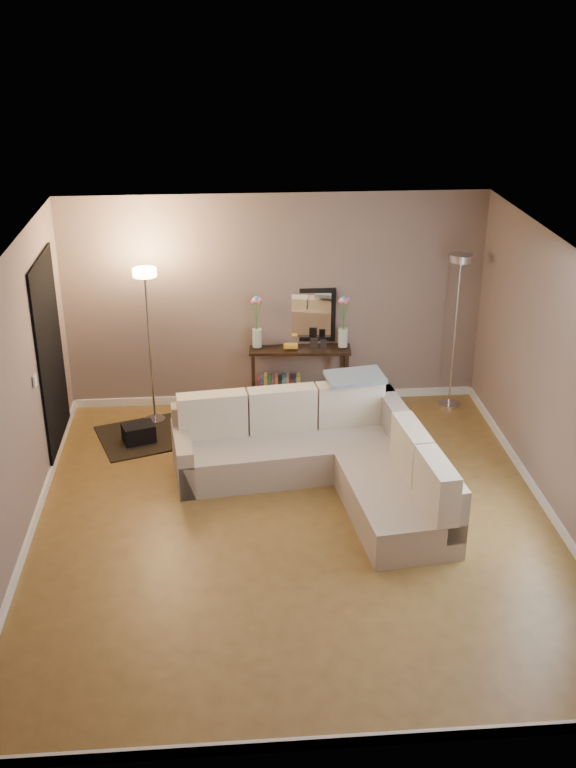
{
  "coord_description": "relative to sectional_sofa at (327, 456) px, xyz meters",
  "views": [
    {
      "loc": [
        -0.61,
        -6.94,
        4.61
      ],
      "look_at": [
        0.0,
        0.8,
        1.1
      ],
      "focal_mm": 40.0,
      "sensor_mm": 36.0,
      "label": 1
    }
  ],
  "objects": [
    {
      "name": "baseboard_right",
      "position": [
        2.09,
        -0.69,
        -0.27
      ],
      "size": [
        0.03,
        5.5,
        0.1
      ],
      "primitive_type": "cube",
      "color": "white",
      "rests_on": "ground"
    },
    {
      "name": "leaning_mirror",
      "position": [
        -0.1,
        2.07,
        0.8
      ],
      "size": [
        0.87,
        0.1,
        0.68
      ],
      "color": "black",
      "rests_on": "console_table"
    },
    {
      "name": "floor_lamp_lit",
      "position": [
        -1.88,
        1.59,
        1.01
      ],
      "size": [
        0.34,
        0.34,
        1.88
      ],
      "color": "silver",
      "rests_on": "floor"
    },
    {
      "name": "charcoal_rug",
      "position": [
        -1.86,
        1.22,
        -0.31
      ],
      "size": [
        1.45,
        1.26,
        0.02
      ],
      "primitive_type": "cube",
      "rotation": [
        0.0,
        0.0,
        0.32
      ],
      "color": "black",
      "rests_on": "floor"
    },
    {
      "name": "throw_blanket",
      "position": [
        0.36,
        0.63,
        0.6
      ],
      "size": [
        0.67,
        0.46,
        0.08
      ],
      "primitive_type": "cube",
      "rotation": [
        0.1,
        0.0,
        0.17
      ],
      "color": "#7C91A0",
      "rests_on": "sectional_sofa"
    },
    {
      "name": "baseboard_back",
      "position": [
        -0.4,
        2.04,
        -0.27
      ],
      "size": [
        5.0,
        0.03,
        0.1
      ],
      "primitive_type": "cube",
      "color": "white",
      "rests_on": "ground"
    },
    {
      "name": "floor",
      "position": [
        -0.4,
        -0.69,
        -0.32
      ],
      "size": [
        5.0,
        5.5,
        0.01
      ],
      "primitive_type": "cube",
      "color": "olive",
      "rests_on": "ground"
    },
    {
      "name": "wall_right",
      "position": [
        2.11,
        -0.69,
        0.98
      ],
      "size": [
        0.02,
        5.5,
        2.6
      ],
      "primitive_type": "cube",
      "color": "gray",
      "rests_on": "ground"
    },
    {
      "name": "flower_vase_right",
      "position": [
        0.4,
        1.88,
        0.73
      ],
      "size": [
        0.14,
        0.12,
        0.64
      ],
      "color": "silver",
      "rests_on": "console_table"
    },
    {
      "name": "floor_lamp_unlit",
      "position": [
        1.73,
        1.73,
        1.04
      ],
      "size": [
        0.32,
        0.32,
        1.93
      ],
      "color": "silver",
      "rests_on": "floor"
    },
    {
      "name": "baseboard_front",
      "position": [
        -0.4,
        -3.43,
        -0.27
      ],
      "size": [
        5.0,
        0.03,
        0.1
      ],
      "primitive_type": "cube",
      "color": "white",
      "rests_on": "ground"
    },
    {
      "name": "switch_plate",
      "position": [
        -2.88,
        0.16,
        0.88
      ],
      "size": [
        0.02,
        0.08,
        0.12
      ],
      "primitive_type": "cube",
      "color": "white",
      "rests_on": "ground"
    },
    {
      "name": "baseboard_left",
      "position": [
        -2.88,
        -0.69,
        -0.27
      ],
      "size": [
        0.03,
        5.5,
        0.1
      ],
      "primitive_type": "cube",
      "color": "white",
      "rests_on": "ground"
    },
    {
      "name": "doorway",
      "position": [
        -2.88,
        1.01,
        0.78
      ],
      "size": [
        0.02,
        1.2,
        2.2
      ],
      "primitive_type": "cube",
      "color": "black",
      "rests_on": "ground"
    },
    {
      "name": "black_bag",
      "position": [
        -2.02,
        1.06,
        -0.21
      ],
      "size": [
        0.41,
        0.34,
        0.22
      ],
      "primitive_type": "cube",
      "rotation": [
        0.0,
        0.0,
        0.32
      ],
      "color": "black",
      "rests_on": "charcoal_rug"
    },
    {
      "name": "console_table",
      "position": [
        -0.19,
        1.92,
        0.11
      ],
      "size": [
        1.24,
        0.42,
        0.75
      ],
      "color": "black",
      "rests_on": "floor"
    },
    {
      "name": "table_decor",
      "position": [
        -0.12,
        1.88,
        0.49
      ],
      "size": [
        0.52,
        0.12,
        0.12
      ],
      "color": "gold",
      "rests_on": "console_table"
    },
    {
      "name": "sectional_sofa",
      "position": [
        0.0,
        0.0,
        0.0
      ],
      "size": [
        2.69,
        2.42,
        0.86
      ],
      "color": "#C4B19E",
      "rests_on": "floor"
    },
    {
      "name": "ceiling",
      "position": [
        -0.4,
        -0.69,
        2.29
      ],
      "size": [
        5.0,
        5.5,
        0.01
      ],
      "primitive_type": "cube",
      "color": "white",
      "rests_on": "ground"
    },
    {
      "name": "wall_back",
      "position": [
        -0.4,
        2.07,
        0.98
      ],
      "size": [
        5.0,
        0.02,
        2.6
      ],
      "primitive_type": "cube",
      "color": "gray",
      "rests_on": "ground"
    },
    {
      "name": "wall_front",
      "position": [
        -0.4,
        -3.45,
        0.98
      ],
      "size": [
        5.0,
        0.02,
        2.6
      ],
      "primitive_type": "cube",
      "color": "gray",
      "rests_on": "ground"
    },
    {
      "name": "flower_vase_left",
      "position": [
        -0.63,
        1.95,
        0.73
      ],
      "size": [
        0.14,
        0.12,
        0.64
      ],
      "color": "silver",
      "rests_on": "console_table"
    },
    {
      "name": "wall_left",
      "position": [
        -2.91,
        -0.69,
        0.98
      ],
      "size": [
        0.02,
        5.5,
        2.6
      ],
      "primitive_type": "cube",
      "color": "gray",
      "rests_on": "ground"
    }
  ]
}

